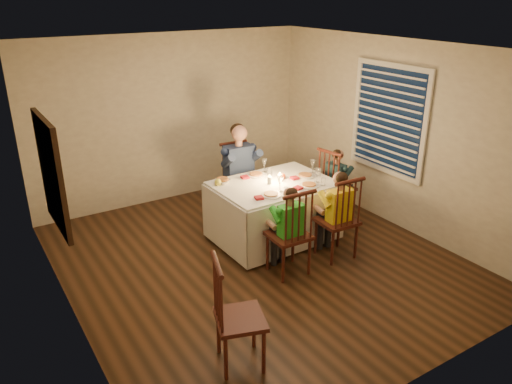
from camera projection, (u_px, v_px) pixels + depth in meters
ground at (258, 260)px, 6.33m from camera, size 5.00×5.00×0.00m
wall_left at (58, 204)px, 4.72m from camera, size 0.02×5.00×2.60m
wall_right at (394, 135)px, 6.94m from camera, size 0.02×5.00×2.60m
wall_back at (172, 119)px, 7.79m from camera, size 4.50×0.02×2.60m
ceiling at (258, 48)px, 5.34m from camera, size 5.00×5.00×0.00m
dining_table at (273, 199)px, 6.66m from camera, size 1.58×1.16×0.78m
chair_adult at (240, 215)px, 7.58m from camera, size 0.48×0.46×1.11m
chair_near_left at (288, 271)px, 6.07m from camera, size 0.47×0.45×1.11m
chair_near_right at (334, 255)px, 6.43m from camera, size 0.48×0.46×1.11m
chair_end at (334, 219)px, 7.43m from camera, size 0.51×0.52×1.11m
chair_extra at (241, 362)px, 4.60m from camera, size 0.54×0.56×1.08m
adult at (240, 215)px, 7.58m from camera, size 0.57×0.53×1.41m
child_green at (288, 271)px, 6.07m from camera, size 0.39×0.36×1.11m
child_yellow at (334, 255)px, 6.43m from camera, size 0.42×0.39×1.15m
child_teal at (334, 219)px, 7.43m from camera, size 0.39×0.42×1.09m
setting_adult at (256, 175)px, 6.82m from camera, size 0.27×0.27×0.02m
setting_green at (271, 195)px, 6.16m from camera, size 0.27×0.27×0.02m
setting_yellow at (309, 185)px, 6.45m from camera, size 0.27×0.27×0.02m
setting_teal at (305, 176)px, 6.79m from camera, size 0.27×0.27×0.02m
candle_left at (269, 180)px, 6.51m from camera, size 0.06×0.06×0.10m
candle_right at (280, 178)px, 6.60m from camera, size 0.06×0.06×0.10m
squash at (218, 182)px, 6.47m from camera, size 0.09×0.09×0.09m
orange_fruit at (282, 176)px, 6.69m from camera, size 0.08×0.08×0.08m
serving_bowl at (223, 181)px, 6.55m from camera, size 0.26×0.26×0.05m
wall_mirror at (52, 174)px, 4.89m from camera, size 0.06×0.95×1.15m
window_blinds at (388, 119)px, 6.93m from camera, size 0.07×1.34×1.54m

